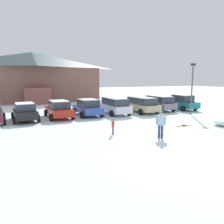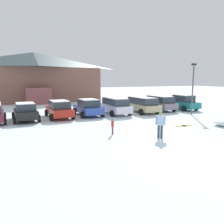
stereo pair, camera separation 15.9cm
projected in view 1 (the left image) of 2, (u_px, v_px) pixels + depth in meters
ground at (209, 159)px, 10.00m from camera, size 160.00×160.00×0.00m
ski_lodge at (33, 76)px, 36.05m from camera, size 20.49×11.68×7.95m
parked_black_sedan at (25, 112)px, 19.03m from camera, size 2.24×4.06×1.59m
parked_red_sedan at (59, 109)px, 20.47m from camera, size 2.26×4.50×1.65m
parked_blue_hatchback at (88, 107)px, 21.68m from camera, size 2.33×4.24×1.66m
parked_white_suv at (115, 105)px, 22.67m from camera, size 2.18×4.71×1.71m
parked_beige_suv at (141, 104)px, 23.70m from camera, size 2.32×4.64×1.69m
parked_grey_wagon at (159, 103)px, 25.34m from camera, size 2.22×4.44×1.71m
parked_teal_hatchback at (181, 102)px, 26.04m from camera, size 2.07×4.40×1.78m
skier_child_in_red_jacket at (113, 126)px, 14.37m from camera, size 0.27×0.33×1.05m
skier_adult_in_blue_parka at (161, 123)px, 13.46m from camera, size 0.53×0.43×1.67m
pair_of_skis at (184, 126)px, 16.99m from camera, size 1.40×0.49×0.08m
lamp_post at (192, 86)px, 22.09m from camera, size 0.44×0.24×5.16m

